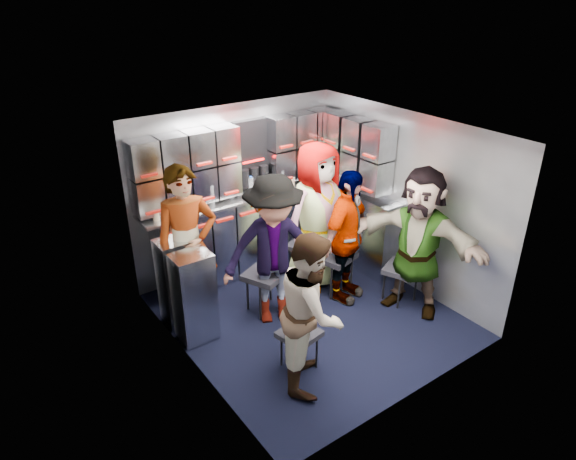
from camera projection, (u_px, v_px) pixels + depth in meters
floor at (309, 315)px, 5.75m from camera, size 3.00×3.00×0.00m
wall_back at (237, 188)px, 6.39m from camera, size 2.80×0.04×2.10m
wall_left at (187, 272)px, 4.56m from camera, size 0.04×3.00×2.10m
wall_right at (405, 201)px, 6.02m from camera, size 0.04×3.00×2.10m
ceiling at (313, 132)px, 4.83m from camera, size 2.80×3.00×0.02m
cart_bank_back at (247, 234)px, 6.48m from camera, size 2.68×0.38×0.99m
cart_bank_left at (186, 289)px, 5.32m from camera, size 0.38×0.76×0.99m
counter at (246, 196)px, 6.25m from camera, size 2.68×0.42×0.03m
locker_bank_back at (242, 157)px, 6.08m from camera, size 2.68×0.28×0.82m
locker_bank_right at (357, 152)px, 6.26m from camera, size 0.28×1.00×0.82m
right_cabinet at (358, 228)px, 6.62m from camera, size 0.28×1.20×1.00m
coffee_niche at (252, 155)px, 6.23m from camera, size 0.46×0.16×0.84m
red_latch_strip at (255, 211)px, 6.16m from camera, size 2.60×0.02×0.03m
jump_seat_near_left at (299, 336)px, 4.84m from camera, size 0.40×0.39×0.41m
jump_seat_mid_left at (265, 276)px, 5.66m from camera, size 0.55×0.54×0.50m
jump_seat_center at (306, 247)px, 6.33m from camera, size 0.52×0.51×0.48m
jump_seat_mid_right at (335, 258)px, 6.03m from camera, size 0.51×0.50×0.50m
jump_seat_near_right at (401, 271)px, 5.87m from camera, size 0.48×0.47×0.44m
attendant_standing at (188, 246)px, 5.36m from camera, size 0.72×0.55×1.76m
attendant_arc_a at (312, 311)px, 4.54m from camera, size 0.91×0.93×1.51m
attendant_arc_b at (274, 251)px, 5.35m from camera, size 1.24×1.00×1.68m
attendant_arc_c at (316, 217)px, 5.99m from camera, size 0.94×0.67×1.79m
attendant_arc_d at (346, 237)px, 5.74m from camera, size 1.00×0.69×1.58m
attendant_arc_e at (418, 242)px, 5.54m from camera, size 1.03×1.64×1.69m
bottle_left at (211, 195)px, 5.89m from camera, size 0.07×0.07×0.25m
bottle_mid at (251, 187)px, 6.18m from camera, size 0.06×0.06×0.22m
bottle_right at (282, 179)px, 6.41m from camera, size 0.07×0.07×0.23m
cup_left at (156, 216)px, 5.56m from camera, size 0.07×0.07×0.10m
cup_right at (292, 181)px, 6.51m from camera, size 0.08×0.08×0.10m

